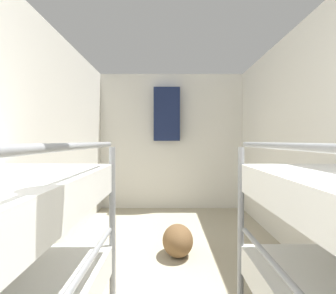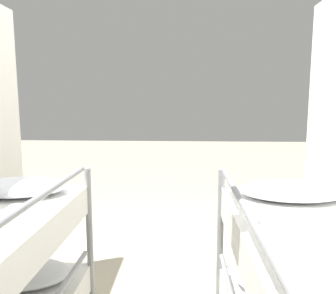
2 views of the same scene
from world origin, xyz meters
The scene contains 5 objects.
wall_left centered at (-1.25, 2.68, 1.16)m, with size 0.06×5.48×2.32m.
wall_right centered at (1.25, 2.68, 1.16)m, with size 0.06×5.48×2.32m.
wall_back centered at (0.00, 5.39, 1.16)m, with size 2.56×0.06×2.32m.
duffel_bag centered at (0.04, 3.22, 0.16)m, with size 0.31×0.49×0.31m.
hanging_coat centered at (-0.08, 5.24, 1.62)m, with size 0.44×0.12×0.90m.
Camera 1 is at (-0.06, 0.20, 1.17)m, focal length 32.00 mm.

